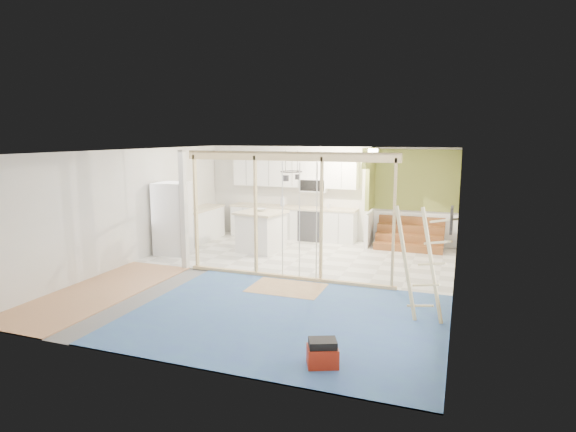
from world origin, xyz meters
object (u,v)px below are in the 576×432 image
(island, at_px, (261,232))
(toolbox, at_px, (323,354))
(fridge, at_px, (173,219))
(ladder, at_px, (422,264))

(island, relative_size, toolbox, 2.55)
(island, height_order, toolbox, island)
(fridge, bearing_deg, ladder, -32.23)
(fridge, height_order, ladder, ladder)
(island, bearing_deg, ladder, -30.05)
(toolbox, bearing_deg, island, 97.22)
(island, xyz_separation_m, ladder, (4.17, -3.37, 0.41))
(toolbox, xyz_separation_m, ladder, (1.02, 2.02, 0.75))
(ladder, bearing_deg, toolbox, -100.03)
(toolbox, bearing_deg, fridge, 115.82)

